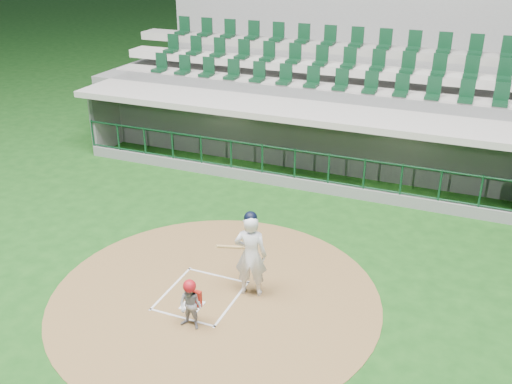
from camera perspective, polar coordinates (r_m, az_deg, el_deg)
ground at (r=12.96m, az=-4.90°, el=-9.63°), size 120.00×120.00×0.00m
dirt_circle at (r=12.70m, az=-4.09°, el=-10.38°), size 7.20×7.20×0.01m
home_plate at (r=12.45m, az=-6.39°, el=-11.20°), size 0.43×0.43×0.02m
batter_box_chalk at (r=12.74m, az=-5.53°, el=-10.26°), size 1.55×1.80×0.01m
dugout_structure at (r=19.06m, az=5.91°, el=5.16°), size 16.40×3.70×3.00m
seating_deck at (r=21.77m, az=8.23°, el=8.81°), size 17.00×6.72×5.15m
batter at (r=12.23m, az=-0.54°, el=-6.21°), size 0.93×0.94×2.00m
catcher at (r=11.55m, az=-6.55°, el=-11.07°), size 0.52×0.42×1.12m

